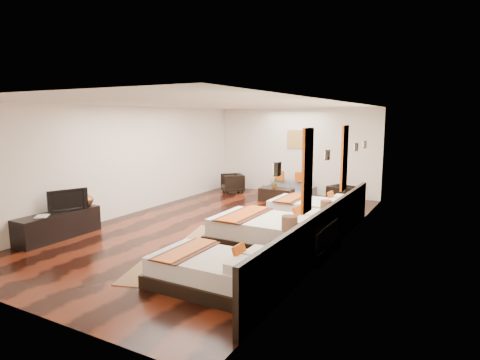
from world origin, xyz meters
The scene contains 30 objects.
floor centered at (0.00, 0.00, 0.00)m, with size 5.50×9.50×0.01m, color black.
ceiling centered at (0.00, 0.00, 2.80)m, with size 5.50×9.50×0.01m, color white.
back_wall centered at (0.00, 4.75, 1.40)m, with size 5.50×0.01×2.80m, color silver.
left_wall centered at (-2.75, 0.00, 1.40)m, with size 0.01×9.50×2.80m, color silver.
right_wall centered at (2.75, 0.00, 1.40)m, with size 0.01×9.50×2.80m, color silver.
headboard_panel centered at (2.71, -0.80, 0.45)m, with size 0.08×6.60×0.90m, color black.
bed_near centered at (1.69, -2.92, 0.25)m, with size 1.90×1.19×0.72m.
bed_mid centered at (1.70, -0.83, 0.30)m, with size 2.33×1.47×0.89m.
bed_far centered at (1.70, 1.54, 0.26)m, with size 2.01×1.27×0.77m.
nightstand_a centered at (2.44, -1.87, 0.33)m, with size 0.48×0.48×0.95m.
nightstand_b centered at (2.44, 0.11, 0.30)m, with size 0.43×0.43×0.84m.
jute_mat_near centered at (0.46, -2.94, 0.01)m, with size 0.75×1.20×0.01m, color olive.
jute_mat_mid centered at (0.09, -0.64, 0.01)m, with size 0.75×1.20×0.01m, color olive.
jute_mat_far centered at (0.37, 1.65, 0.01)m, with size 0.75×1.20×0.01m, color olive.
tv_console centered at (-2.50, -2.40, 0.28)m, with size 0.50×1.80×0.55m, color black.
tv centered at (-2.45, -2.20, 0.79)m, with size 0.82×0.11×0.47m, color black.
book centered at (-2.50, -2.90, 0.56)m, with size 0.23×0.31×0.03m, color black.
figurine centered at (-2.50, -1.67, 0.72)m, with size 0.32×0.32×0.34m, color brown.
sofa centered at (-0.01, 4.26, 0.24)m, with size 1.65×0.65×0.48m, color slate.
armchair_left centered at (-1.90, 3.86, 0.32)m, with size 0.68×0.70×0.63m, color black.
armchair_right centered at (1.83, 3.65, 0.29)m, with size 0.62×0.63×0.58m, color black.
coffee_table centered at (-0.01, 3.21, 0.20)m, with size 1.00×0.50×0.40m, color black.
table_plant centered at (-0.06, 3.19, 0.55)m, with size 0.27×0.23×0.30m, color #2A571D.
orange_panel_a centered at (2.73, -1.90, 1.70)m, with size 0.04×0.40×1.30m, color #D86014.
orange_panel_b centered at (2.73, 0.30, 1.70)m, with size 0.04×0.40×1.30m, color #D86014.
sconce_near centered at (2.70, -3.00, 1.85)m, with size 0.07×0.12×0.18m.
sconce_mid centered at (2.70, -0.80, 1.85)m, with size 0.07×0.12×0.18m.
sconce_far centered at (2.70, 1.40, 1.85)m, with size 0.07×0.12×0.18m.
sconce_lounge centered at (2.70, 2.30, 1.85)m, with size 0.07×0.12×0.18m.
gold_artwork centered at (0.00, 4.73, 1.80)m, with size 0.60×0.04×0.60m, color #AD873F.
Camera 1 is at (4.75, -7.70, 2.50)m, focal length 30.03 mm.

